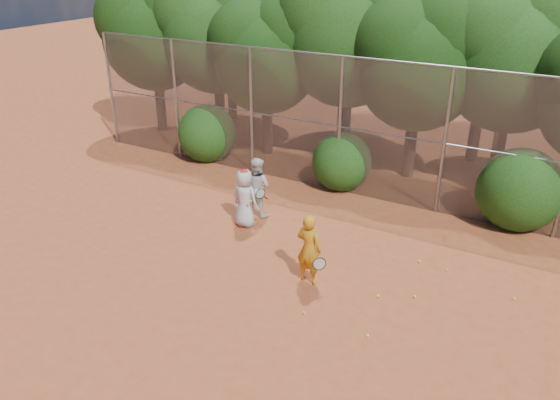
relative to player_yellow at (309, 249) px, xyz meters
The scene contains 24 objects.
ground 1.51m from the player_yellow, 111.38° to the right, with size 80.00×80.00×0.00m, color #9E4623.
fence_back 5.01m from the player_yellow, 96.87° to the left, with size 20.05×0.09×4.03m.
tree_0 12.45m from the player_yellow, 145.30° to the left, with size 4.38×3.81×6.00m.
tree_1 10.96m from the player_yellow, 135.16° to the left, with size 4.64×4.03×6.35m.
tree_2 8.72m from the player_yellow, 126.42° to the left, with size 3.99×3.47×5.47m.
tree_3 8.79m from the player_yellow, 107.38° to the left, with size 4.89×4.26×6.70m.
tree_4 7.65m from the player_yellow, 89.26° to the left, with size 4.19×3.64×5.73m.
tree_5 8.89m from the player_yellow, 71.72° to the left, with size 4.51×3.92×6.17m.
tree_9 13.28m from the player_yellow, 131.00° to the left, with size 4.83×4.20×6.62m.
tree_10 11.11m from the player_yellow, 108.99° to the left, with size 5.15×4.48×7.06m.
tree_11 10.16m from the player_yellow, 80.42° to the left, with size 4.64×4.03×6.35m.
bush_0 8.25m from the player_yellow, 141.61° to the left, with size 2.00×2.00×2.00m, color #174010.
bush_1 5.33m from the player_yellow, 105.94° to the left, with size 1.80×1.80×1.80m, color #174010.
bush_2 6.23m from the player_yellow, 55.35° to the left, with size 2.20×2.20×2.20m, color #174010.
player_yellow is the anchor object (origin of this frame).
player_teen 3.06m from the player_yellow, 149.65° to the left, with size 0.81×0.57×1.60m.
player_white 3.53m from the player_yellow, 140.24° to the left, with size 0.90×0.79×1.65m.
ball_0 1.76m from the player_yellow, ahead, with size 0.07×0.07×0.07m, color #CEDC28.
ball_1 2.85m from the player_yellow, 45.38° to the left, with size 0.07×0.07×0.07m, color #CEDC28.
ball_2 2.31m from the player_yellow, 32.15° to the right, with size 0.07×0.07×0.07m, color #CEDC28.
ball_3 2.44m from the player_yellow, 13.02° to the left, with size 0.07×0.07×0.07m, color #CEDC28.
ball_4 1.44m from the player_yellow, 67.69° to the right, with size 0.07×0.07×0.07m, color #CEDC28.
ball_5 4.42m from the player_yellow, 19.74° to the left, with size 0.07×0.07×0.07m, color #CEDC28.
ball_6 3.30m from the player_yellow, 36.33° to the left, with size 0.07×0.07×0.07m, color #CEDC28.
Camera 1 is at (4.92, -7.99, 6.78)m, focal length 35.00 mm.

